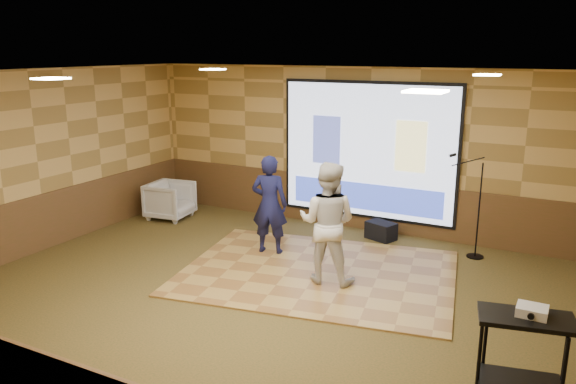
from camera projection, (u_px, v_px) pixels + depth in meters
The scene contains 17 objects.
ground at pixel (278, 300), 7.61m from camera, with size 9.00×9.00×0.00m, color #323819.
room_shell at pixel (277, 148), 7.09m from camera, with size 9.04×7.04×3.02m.
wainscot_back at pixel (366, 205), 10.48m from camera, with size 9.00×0.04×0.95m, color #533F1B.
wainscot_left at pixel (45, 221), 9.48m from camera, with size 0.04×7.00×0.95m, color #533F1B.
projector_screen at pixel (367, 152), 10.20m from camera, with size 3.32×0.06×2.52m.
downlight_nw at pixel (213, 69), 9.40m from camera, with size 0.32×0.32×0.02m, color #FDE8BD.
downlight_ne at pixel (487, 75), 7.44m from camera, with size 0.32×0.32×0.02m, color #FDE8BD.
downlight_sw at pixel (51, 78), 6.56m from camera, with size 0.32×0.32×0.02m, color #FDE8BD.
downlight_se at pixel (426, 91), 4.60m from camera, with size 0.32×0.32×0.02m, color #FDE8BD.
dance_floor at pixel (318, 272), 8.51m from camera, with size 4.01×3.05×0.03m, color #A8813D.
player_left at pixel (270, 204), 9.14m from camera, with size 0.60×0.39×1.63m, color #14163F.
player_right at pixel (327, 223), 7.97m from camera, with size 0.86×0.67×1.76m, color silver.
av_table at pixel (524, 344), 5.27m from camera, with size 0.86×0.45×0.90m.
projector at pixel (532, 311), 5.21m from camera, with size 0.27×0.23×0.09m, color white.
mic_stand at pixel (474, 228), 9.08m from camera, with size 0.67×0.27×1.70m.
banquet_chair at pixel (170, 200), 11.20m from camera, with size 0.79×0.81×0.74m, color gray.
duffel_bag at pixel (381, 231), 10.01m from camera, with size 0.50×0.33×0.31m, color black.
Camera 1 is at (3.34, -6.16, 3.31)m, focal length 35.00 mm.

